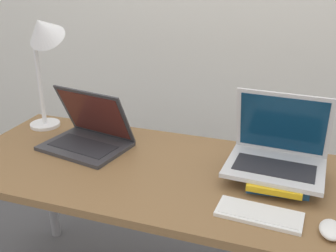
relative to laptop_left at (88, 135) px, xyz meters
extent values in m
cube|color=brown|center=(0.42, -0.09, -0.06)|extent=(1.71, 0.68, 0.03)
cylinder|color=gray|center=(-0.38, 0.19, -0.42)|extent=(0.05, 0.05, 0.67)
cube|color=#333338|center=(0.00, -0.02, -0.04)|extent=(0.38, 0.31, 0.02)
cube|color=#232328|center=(-0.01, -0.04, -0.03)|extent=(0.30, 0.18, 0.00)
cube|color=#333338|center=(0.01, 0.05, 0.08)|extent=(0.36, 0.17, 0.23)
cube|color=#4C1E19|center=(0.01, 0.04, 0.08)|extent=(0.32, 0.15, 0.20)
cube|color=#235693|center=(0.79, -0.05, -0.04)|extent=(0.22, 0.22, 0.02)
cube|color=gold|center=(0.79, -0.05, -0.02)|extent=(0.18, 0.27, 0.02)
cube|color=silver|center=(0.77, -0.04, 0.00)|extent=(0.35, 0.27, 0.02)
cube|color=#232328|center=(0.77, -0.06, 0.01)|extent=(0.28, 0.15, 0.00)
cube|color=silver|center=(0.78, 0.06, 0.14)|extent=(0.34, 0.08, 0.25)
cube|color=#0A2D4C|center=(0.78, 0.05, 0.13)|extent=(0.31, 0.07, 0.22)
cube|color=white|center=(0.75, -0.28, -0.04)|extent=(0.27, 0.13, 0.01)
cube|color=silver|center=(0.75, -0.28, -0.04)|extent=(0.25, 0.10, 0.00)
ellipsoid|color=white|center=(0.96, -0.30, -0.03)|extent=(0.07, 0.10, 0.03)
cylinder|color=white|center=(-0.31, 0.13, -0.04)|extent=(0.14, 0.14, 0.01)
cylinder|color=white|center=(-0.31, 0.13, 0.17)|extent=(0.02, 0.02, 0.40)
cone|color=white|center=(-0.23, 0.09, 0.42)|extent=(0.16, 0.19, 0.17)
camera|label=1|loc=(0.82, -1.33, 0.68)|focal=42.00mm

